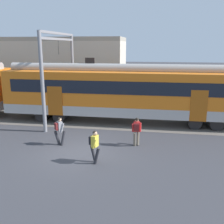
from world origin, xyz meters
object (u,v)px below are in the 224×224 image
(pedestrian_grey, at_px, (59,129))
(pedestrian_red, at_px, (137,129))
(pedestrian_yellow, at_px, (94,144))
(commuter_train, at_px, (19,89))

(pedestrian_grey, bearing_deg, pedestrian_red, 7.90)
(pedestrian_grey, xyz_separation_m, pedestrian_red, (4.36, 0.61, 0.00))
(pedestrian_yellow, height_order, pedestrian_red, same)
(commuter_train, bearing_deg, pedestrian_grey, -45.46)
(commuter_train, height_order, pedestrian_red, commuter_train)
(pedestrian_yellow, xyz_separation_m, pedestrian_red, (1.85, 2.60, 0.00))
(pedestrian_red, bearing_deg, commuter_train, 153.75)
(commuter_train, relative_size, pedestrian_red, 22.83)
(commuter_train, distance_m, pedestrian_yellow, 10.79)
(commuter_train, bearing_deg, pedestrian_yellow, -43.36)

